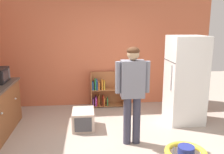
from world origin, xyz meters
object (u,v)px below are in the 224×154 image
at_px(standing_person, 132,87).
at_px(pet_carrier, 83,119).
at_px(refrigerator, 185,80).
at_px(bookshelf, 105,91).

distance_m(standing_person, pet_carrier, 1.36).
height_order(standing_person, pet_carrier, standing_person).
bearing_deg(pet_carrier, refrigerator, 3.92).
height_order(bookshelf, standing_person, standing_person).
distance_m(refrigerator, pet_carrier, 2.21).
distance_m(bookshelf, standing_person, 2.07).
height_order(bookshelf, pet_carrier, bookshelf).
relative_size(bookshelf, pet_carrier, 1.54).
bearing_deg(bookshelf, refrigerator, -35.27).
distance_m(refrigerator, standing_person, 1.51).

